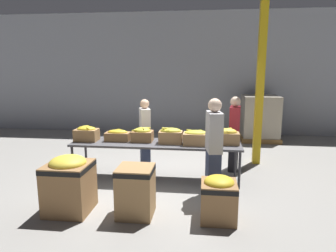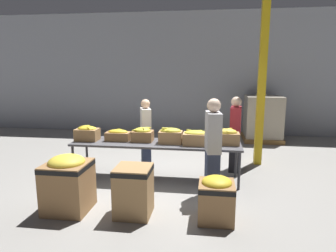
{
  "view_description": "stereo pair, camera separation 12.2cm",
  "coord_description": "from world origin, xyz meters",
  "px_view_note": "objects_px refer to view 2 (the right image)",
  "views": [
    {
      "loc": [
        0.91,
        -5.61,
        2.16
      ],
      "look_at": [
        0.23,
        0.02,
        1.08
      ],
      "focal_mm": 32.0,
      "sensor_mm": 36.0,
      "label": 1
    },
    {
      "loc": [
        1.03,
        -5.6,
        2.16
      ],
      "look_at": [
        0.23,
        0.02,
        1.08
      ],
      "focal_mm": 32.0,
      "sensor_mm": 36.0,
      "label": 2
    }
  ],
  "objects_px": {
    "donation_bin_0": "(68,181)",
    "support_pillar": "(262,76)",
    "donation_bin_1": "(134,189)",
    "volunteer_0": "(235,135)",
    "banana_box_4": "(196,137)",
    "banana_box_5": "(227,137)",
    "sorting_table": "(156,145)",
    "banana_box_1": "(118,135)",
    "banana_box_0": "(87,133)",
    "volunteer_1": "(213,149)",
    "donation_bin_2": "(216,197)",
    "volunteer_2": "(146,133)",
    "pallet_stack_0": "(263,119)",
    "banana_box_2": "(143,134)",
    "banana_box_3": "(170,135)"
  },
  "relations": [
    {
      "from": "volunteer_0",
      "to": "volunteer_1",
      "type": "xyz_separation_m",
      "value": [
        -0.48,
        -1.42,
        0.05
      ]
    },
    {
      "from": "volunteer_1",
      "to": "donation_bin_2",
      "type": "height_order",
      "value": "volunteer_1"
    },
    {
      "from": "donation_bin_2",
      "to": "banana_box_3",
      "type": "bearing_deg",
      "value": 120.03
    },
    {
      "from": "banana_box_5",
      "to": "donation_bin_0",
      "type": "xyz_separation_m",
      "value": [
        -2.46,
        -1.56,
        -0.43
      ]
    },
    {
      "from": "banana_box_5",
      "to": "volunteer_2",
      "type": "distance_m",
      "value": 1.88
    },
    {
      "from": "sorting_table",
      "to": "banana_box_1",
      "type": "relative_size",
      "value": 6.82
    },
    {
      "from": "donation_bin_0",
      "to": "banana_box_3",
      "type": "bearing_deg",
      "value": 47.12
    },
    {
      "from": "banana_box_0",
      "to": "banana_box_4",
      "type": "height_order",
      "value": "banana_box_0"
    },
    {
      "from": "sorting_table",
      "to": "banana_box_5",
      "type": "bearing_deg",
      "value": 1.8
    },
    {
      "from": "volunteer_2",
      "to": "support_pillar",
      "type": "bearing_deg",
      "value": 82.5
    },
    {
      "from": "banana_box_4",
      "to": "donation_bin_0",
      "type": "xyz_separation_m",
      "value": [
        -1.88,
        -1.44,
        -0.42
      ]
    },
    {
      "from": "banana_box_1",
      "to": "banana_box_3",
      "type": "height_order",
      "value": "banana_box_3"
    },
    {
      "from": "sorting_table",
      "to": "donation_bin_2",
      "type": "xyz_separation_m",
      "value": [
        1.15,
        -1.52,
        -0.35
      ]
    },
    {
      "from": "banana_box_1",
      "to": "donation_bin_1",
      "type": "xyz_separation_m",
      "value": [
        0.72,
        -1.57,
        -0.46
      ]
    },
    {
      "from": "banana_box_4",
      "to": "pallet_stack_0",
      "type": "relative_size",
      "value": 0.35
    },
    {
      "from": "banana_box_0",
      "to": "banana_box_4",
      "type": "xyz_separation_m",
      "value": [
        2.18,
        -0.06,
        -0.01
      ]
    },
    {
      "from": "banana_box_0",
      "to": "support_pillar",
      "type": "height_order",
      "value": "support_pillar"
    },
    {
      "from": "banana_box_0",
      "to": "volunteer_0",
      "type": "height_order",
      "value": "volunteer_0"
    },
    {
      "from": "sorting_table",
      "to": "banana_box_3",
      "type": "height_order",
      "value": "banana_box_3"
    },
    {
      "from": "sorting_table",
      "to": "banana_box_2",
      "type": "height_order",
      "value": "banana_box_2"
    },
    {
      "from": "banana_box_2",
      "to": "volunteer_2",
      "type": "bearing_deg",
      "value": 97.03
    },
    {
      "from": "banana_box_4",
      "to": "volunteer_2",
      "type": "bearing_deg",
      "value": 143.55
    },
    {
      "from": "banana_box_0",
      "to": "banana_box_2",
      "type": "xyz_separation_m",
      "value": [
        1.12,
        0.09,
        -0.01
      ]
    },
    {
      "from": "banana_box_1",
      "to": "donation_bin_2",
      "type": "relative_size",
      "value": 0.72
    },
    {
      "from": "sorting_table",
      "to": "volunteer_2",
      "type": "height_order",
      "value": "volunteer_2"
    },
    {
      "from": "volunteer_1",
      "to": "donation_bin_1",
      "type": "relative_size",
      "value": 2.25
    },
    {
      "from": "sorting_table",
      "to": "banana_box_2",
      "type": "bearing_deg",
      "value": 166.47
    },
    {
      "from": "sorting_table",
      "to": "banana_box_0",
      "type": "height_order",
      "value": "banana_box_0"
    },
    {
      "from": "donation_bin_1",
      "to": "volunteer_0",
      "type": "bearing_deg",
      "value": 53.92
    },
    {
      "from": "banana_box_5",
      "to": "volunteer_1",
      "type": "xyz_separation_m",
      "value": [
        -0.27,
        -0.74,
        -0.06
      ]
    },
    {
      "from": "banana_box_1",
      "to": "volunteer_0",
      "type": "xyz_separation_m",
      "value": [
        2.35,
        0.68,
        -0.07
      ]
    },
    {
      "from": "donation_bin_0",
      "to": "pallet_stack_0",
      "type": "xyz_separation_m",
      "value": [
        3.73,
        5.23,
        0.2
      ]
    },
    {
      "from": "banana_box_0",
      "to": "donation_bin_1",
      "type": "relative_size",
      "value": 0.6
    },
    {
      "from": "banana_box_5",
      "to": "donation_bin_1",
      "type": "bearing_deg",
      "value": -132.35
    },
    {
      "from": "volunteer_0",
      "to": "sorting_table",
      "type": "bearing_deg",
      "value": -58.06
    },
    {
      "from": "banana_box_4",
      "to": "donation_bin_0",
      "type": "distance_m",
      "value": 2.41
    },
    {
      "from": "donation_bin_2",
      "to": "volunteer_2",
      "type": "bearing_deg",
      "value": 123.58
    },
    {
      "from": "volunteer_0",
      "to": "donation_bin_2",
      "type": "relative_size",
      "value": 2.4
    },
    {
      "from": "volunteer_2",
      "to": "pallet_stack_0",
      "type": "relative_size",
      "value": 1.11
    },
    {
      "from": "banana_box_4",
      "to": "banana_box_5",
      "type": "xyz_separation_m",
      "value": [
        0.58,
        0.12,
        0.01
      ]
    },
    {
      "from": "sorting_table",
      "to": "volunteer_1",
      "type": "height_order",
      "value": "volunteer_1"
    },
    {
      "from": "volunteer_2",
      "to": "donation_bin_0",
      "type": "relative_size",
      "value": 1.7
    },
    {
      "from": "donation_bin_1",
      "to": "pallet_stack_0",
      "type": "relative_size",
      "value": 0.55
    },
    {
      "from": "banana_box_1",
      "to": "banana_box_2",
      "type": "relative_size",
      "value": 1.18
    },
    {
      "from": "banana_box_4",
      "to": "volunteer_1",
      "type": "distance_m",
      "value": 0.69
    },
    {
      "from": "banana_box_4",
      "to": "donation_bin_0",
      "type": "relative_size",
      "value": 0.54
    },
    {
      "from": "sorting_table",
      "to": "pallet_stack_0",
      "type": "distance_m",
      "value": 4.55
    },
    {
      "from": "banana_box_3",
      "to": "banana_box_5",
      "type": "distance_m",
      "value": 1.07
    },
    {
      "from": "banana_box_1",
      "to": "volunteer_0",
      "type": "bearing_deg",
      "value": 16.07
    },
    {
      "from": "donation_bin_0",
      "to": "support_pillar",
      "type": "bearing_deg",
      "value": 40.83
    }
  ]
}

